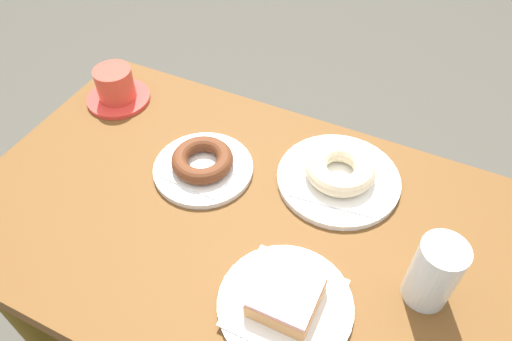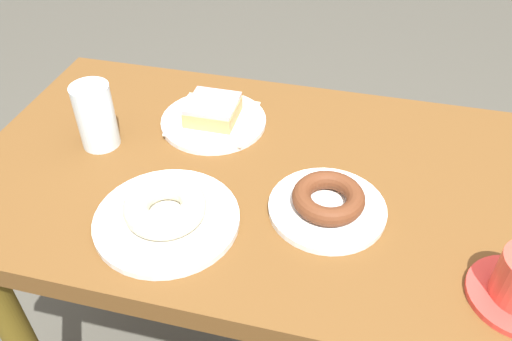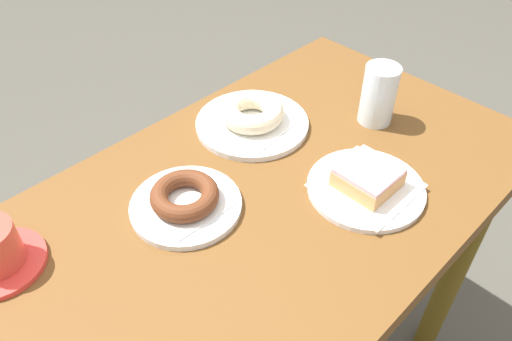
{
  "view_description": "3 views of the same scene",
  "coord_description": "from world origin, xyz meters",
  "px_view_note": "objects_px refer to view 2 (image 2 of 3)",
  "views": [
    {
      "loc": [
        -0.22,
        0.44,
        1.41
      ],
      "look_at": [
        0.03,
        -0.08,
        0.78
      ],
      "focal_mm": 33.32,
      "sensor_mm": 36.0,
      "label": 1
    },
    {
      "loc": [
        0.16,
        -0.67,
        1.33
      ],
      "look_at": [
        0.01,
        -0.05,
        0.79
      ],
      "focal_mm": 36.02,
      "sensor_mm": 36.0,
      "label": 2
    },
    {
      "loc": [
        0.46,
        0.43,
        1.36
      ],
      "look_at": [
        0.02,
        -0.02,
        0.79
      ],
      "focal_mm": 34.76,
      "sensor_mm": 36.0,
      "label": 3
    }
  ],
  "objects_px": {
    "plate_glazed_square": "(214,121)",
    "water_glass": "(96,116)",
    "donut_chocolate_ring": "(328,198)",
    "plate_chocolate_ring": "(327,208)",
    "plate_sugar_ring": "(167,220)",
    "donut_sugar_ring": "(165,206)",
    "donut_glazed_square": "(213,110)"
  },
  "relations": [
    {
      "from": "plate_glazed_square",
      "to": "water_glass",
      "type": "relative_size",
      "value": 1.67
    },
    {
      "from": "water_glass",
      "to": "donut_chocolate_ring",
      "type": "bearing_deg",
      "value": -10.08
    },
    {
      "from": "water_glass",
      "to": "plate_chocolate_ring",
      "type": "bearing_deg",
      "value": -10.08
    },
    {
      "from": "donut_chocolate_ring",
      "to": "plate_sugar_ring",
      "type": "distance_m",
      "value": 0.26
    },
    {
      "from": "plate_sugar_ring",
      "to": "donut_sugar_ring",
      "type": "relative_size",
      "value": 1.78
    },
    {
      "from": "donut_glazed_square",
      "to": "water_glass",
      "type": "distance_m",
      "value": 0.22
    },
    {
      "from": "water_glass",
      "to": "donut_sugar_ring",
      "type": "bearing_deg",
      "value": -39.92
    },
    {
      "from": "plate_sugar_ring",
      "to": "donut_sugar_ring",
      "type": "height_order",
      "value": "donut_sugar_ring"
    },
    {
      "from": "donut_chocolate_ring",
      "to": "plate_glazed_square",
      "type": "bearing_deg",
      "value": 142.96
    },
    {
      "from": "plate_glazed_square",
      "to": "donut_glazed_square",
      "type": "bearing_deg",
      "value": -45.0
    },
    {
      "from": "donut_chocolate_ring",
      "to": "donut_sugar_ring",
      "type": "height_order",
      "value": "donut_sugar_ring"
    },
    {
      "from": "donut_chocolate_ring",
      "to": "plate_sugar_ring",
      "type": "xyz_separation_m",
      "value": [
        -0.24,
        -0.09,
        -0.02
      ]
    },
    {
      "from": "plate_glazed_square",
      "to": "donut_glazed_square",
      "type": "xyz_separation_m",
      "value": [
        0.0,
        -0.0,
        0.03
      ]
    },
    {
      "from": "donut_sugar_ring",
      "to": "water_glass",
      "type": "bearing_deg",
      "value": 140.08
    },
    {
      "from": "plate_sugar_ring",
      "to": "donut_sugar_ring",
      "type": "distance_m",
      "value": 0.03
    },
    {
      "from": "donut_chocolate_ring",
      "to": "plate_chocolate_ring",
      "type": "bearing_deg",
      "value": -90.0
    },
    {
      "from": "donut_sugar_ring",
      "to": "donut_glazed_square",
      "type": "distance_m",
      "value": 0.28
    },
    {
      "from": "donut_chocolate_ring",
      "to": "donut_sugar_ring",
      "type": "relative_size",
      "value": 0.9
    },
    {
      "from": "donut_chocolate_ring",
      "to": "donut_glazed_square",
      "type": "xyz_separation_m",
      "value": [
        -0.25,
        0.19,
        0.0
      ]
    },
    {
      "from": "donut_sugar_ring",
      "to": "water_glass",
      "type": "relative_size",
      "value": 1.04
    },
    {
      "from": "plate_sugar_ring",
      "to": "plate_glazed_square",
      "type": "distance_m",
      "value": 0.28
    },
    {
      "from": "plate_chocolate_ring",
      "to": "donut_glazed_square",
      "type": "height_order",
      "value": "donut_glazed_square"
    },
    {
      "from": "plate_sugar_ring",
      "to": "water_glass",
      "type": "xyz_separation_m",
      "value": [
        -0.2,
        0.16,
        0.06
      ]
    },
    {
      "from": "plate_sugar_ring",
      "to": "plate_glazed_square",
      "type": "relative_size",
      "value": 1.11
    },
    {
      "from": "plate_glazed_square",
      "to": "plate_sugar_ring",
      "type": "bearing_deg",
      "value": -87.92
    },
    {
      "from": "plate_chocolate_ring",
      "to": "donut_sugar_ring",
      "type": "distance_m",
      "value": 0.26
    },
    {
      "from": "plate_sugar_ring",
      "to": "plate_chocolate_ring",
      "type": "bearing_deg",
      "value": 19.54
    },
    {
      "from": "plate_chocolate_ring",
      "to": "water_glass",
      "type": "distance_m",
      "value": 0.45
    },
    {
      "from": "donut_chocolate_ring",
      "to": "water_glass",
      "type": "bearing_deg",
      "value": 169.92
    },
    {
      "from": "plate_glazed_square",
      "to": "donut_glazed_square",
      "type": "relative_size",
      "value": 2.19
    },
    {
      "from": "plate_sugar_ring",
      "to": "donut_glazed_square",
      "type": "bearing_deg",
      "value": 92.08
    },
    {
      "from": "plate_chocolate_ring",
      "to": "plate_sugar_ring",
      "type": "height_order",
      "value": "same"
    }
  ]
}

